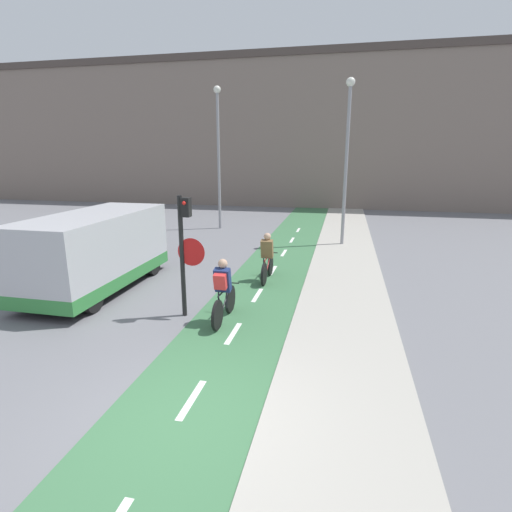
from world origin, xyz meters
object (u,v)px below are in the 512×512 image
(street_lamp_far, at_px, (218,144))
(cyclist_far, at_px, (267,260))
(street_lamp_sidewalk, at_px, (347,146))
(traffic_light_pole, at_px, (185,243))
(cyclist_near, at_px, (223,293))
(van, at_px, (96,252))

(street_lamp_far, distance_m, cyclist_far, 9.95)
(street_lamp_sidewalk, xyz_separation_m, cyclist_far, (-2.24, -5.64, -3.48))
(traffic_light_pole, relative_size, cyclist_far, 1.69)
(traffic_light_pole, relative_size, street_lamp_sidewalk, 0.43)
(traffic_light_pole, distance_m, street_lamp_sidewalk, 9.81)
(traffic_light_pole, xyz_separation_m, street_lamp_far, (-2.77, 11.47, 2.47))
(cyclist_far, bearing_deg, cyclist_near, -97.03)
(street_lamp_far, xyz_separation_m, cyclist_near, (3.73, -11.62, -3.58))
(traffic_light_pole, xyz_separation_m, van, (-3.32, 1.33, -0.73))
(street_lamp_far, bearing_deg, street_lamp_sidewalk, -22.58)
(street_lamp_far, distance_m, street_lamp_sidewalk, 6.91)
(street_lamp_far, xyz_separation_m, cyclist_far, (4.14, -8.29, -3.63))
(traffic_light_pole, relative_size, van, 0.58)
(cyclist_near, bearing_deg, street_lamp_sidewalk, 73.56)
(cyclist_near, relative_size, cyclist_far, 1.01)
(street_lamp_sidewalk, bearing_deg, traffic_light_pole, -112.25)
(street_lamp_far, bearing_deg, cyclist_near, -72.21)
(street_lamp_far, height_order, street_lamp_sidewalk, street_lamp_far)
(street_lamp_sidewalk, relative_size, cyclist_far, 3.90)
(traffic_light_pole, bearing_deg, van, 158.11)
(van, bearing_deg, street_lamp_sidewalk, 47.22)
(street_lamp_sidewalk, bearing_deg, cyclist_far, -111.62)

